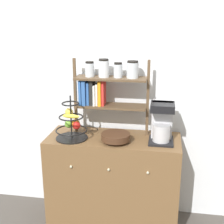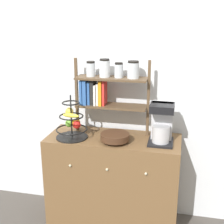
# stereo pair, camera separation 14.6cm
# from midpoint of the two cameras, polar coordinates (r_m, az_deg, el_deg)

# --- Properties ---
(wall_back) EXTENTS (7.00, 0.05, 2.60)m
(wall_back) POSITION_cam_midpoint_polar(r_m,az_deg,el_deg) (2.90, 2.94, 5.42)
(wall_back) COLOR silver
(wall_back) RESTS_ON ground_plane
(sideboard) EXTENTS (1.18, 0.49, 0.86)m
(sideboard) POSITION_cam_midpoint_polar(r_m,az_deg,el_deg) (2.95, 1.70, -12.51)
(sideboard) COLOR brown
(sideboard) RESTS_ON ground_plane
(coffee_maker) EXTENTS (0.21, 0.24, 0.34)m
(coffee_maker) POSITION_cam_midpoint_polar(r_m,az_deg,el_deg) (2.65, 10.64, -2.01)
(coffee_maker) COLOR black
(coffee_maker) RESTS_ON sideboard
(fruit_stand) EXTENTS (0.28, 0.28, 0.39)m
(fruit_stand) POSITION_cam_midpoint_polar(r_m,az_deg,el_deg) (2.74, -5.79, -2.14)
(fruit_stand) COLOR black
(fruit_stand) RESTS_ON sideboard
(wooden_bowl) EXTENTS (0.25, 0.25, 0.08)m
(wooden_bowl) POSITION_cam_midpoint_polar(r_m,az_deg,el_deg) (2.65, 2.14, -4.63)
(wooden_bowl) COLOR #422819
(wooden_bowl) RESTS_ON sideboard
(shelf_hutch) EXTENTS (0.68, 0.20, 0.68)m
(shelf_hutch) POSITION_cam_midpoint_polar(r_m,az_deg,el_deg) (2.76, 0.32, 4.79)
(shelf_hutch) COLOR brown
(shelf_hutch) RESTS_ON sideboard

